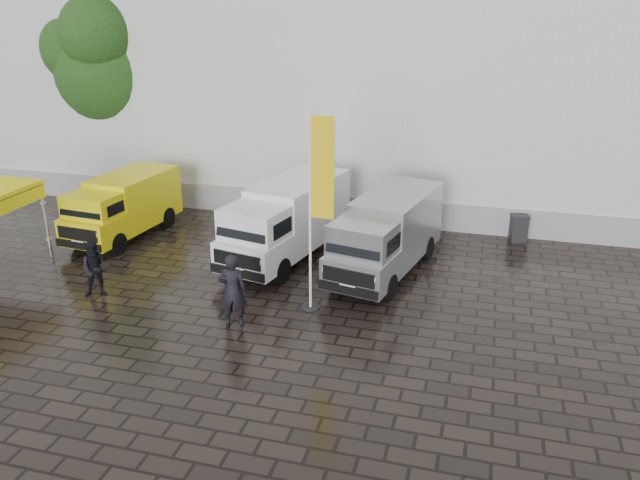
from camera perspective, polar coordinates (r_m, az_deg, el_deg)
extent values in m
plane|color=black|center=(16.45, -2.69, -7.25)|extent=(120.00, 120.00, 0.00)
cube|color=silver|center=(29.92, 10.90, 17.23)|extent=(44.00, 16.00, 12.00)
cube|color=gray|center=(23.04, 8.17, 2.36)|extent=(44.00, 0.15, 1.00)
cylinder|color=silver|center=(21.72, -23.77, 1.56)|extent=(0.10, 0.10, 2.43)
cylinder|color=black|center=(17.01, -0.87, -6.15)|extent=(0.50, 0.50, 0.04)
cylinder|color=white|center=(15.96, -0.92, 2.48)|extent=(0.07, 0.07, 5.43)
cube|color=yellow|center=(15.54, 0.23, 6.55)|extent=(0.60, 0.03, 2.60)
cylinder|color=black|center=(28.36, -17.68, 8.55)|extent=(0.60, 0.60, 4.28)
sphere|color=#1B3511|center=(27.92, -18.37, 14.55)|extent=(4.71, 4.71, 4.71)
sphere|color=#1B3511|center=(28.88, -18.87, 18.53)|extent=(2.78, 2.78, 2.78)
cube|color=black|center=(22.58, 17.72, 1.07)|extent=(0.67, 0.67, 0.94)
imported|color=black|center=(15.88, -8.01, -4.60)|extent=(0.81, 0.63, 1.96)
imported|color=black|center=(18.47, -19.82, -2.49)|extent=(0.99, 0.92, 1.62)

